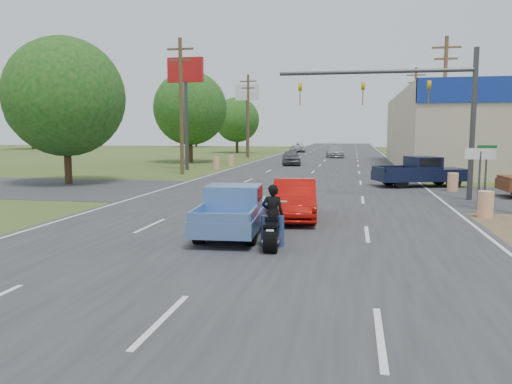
% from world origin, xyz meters
% --- Properties ---
extents(ground, '(200.00, 200.00, 0.00)m').
position_xyz_m(ground, '(0.00, 0.00, 0.00)').
color(ground, '#415120').
rests_on(ground, ground).
extents(main_road, '(15.00, 180.00, 0.02)m').
position_xyz_m(main_road, '(0.00, 40.00, 0.01)').
color(main_road, '#2D2D30').
rests_on(main_road, ground).
extents(cross_road, '(120.00, 10.00, 0.02)m').
position_xyz_m(cross_road, '(0.00, 18.00, 0.01)').
color(cross_road, '#2D2D30').
rests_on(cross_road, ground).
extents(utility_pole_2, '(2.00, 0.28, 10.00)m').
position_xyz_m(utility_pole_2, '(9.50, 31.00, 5.32)').
color(utility_pole_2, '#4C3823').
rests_on(utility_pole_2, ground).
extents(utility_pole_3, '(2.00, 0.28, 10.00)m').
position_xyz_m(utility_pole_3, '(9.50, 49.00, 5.32)').
color(utility_pole_3, '#4C3823').
rests_on(utility_pole_3, ground).
extents(utility_pole_5, '(2.00, 0.28, 10.00)m').
position_xyz_m(utility_pole_5, '(-9.50, 28.00, 5.32)').
color(utility_pole_5, '#4C3823').
rests_on(utility_pole_5, ground).
extents(utility_pole_6, '(2.00, 0.28, 10.00)m').
position_xyz_m(utility_pole_6, '(-9.50, 52.00, 5.32)').
color(utility_pole_6, '#4C3823').
rests_on(utility_pole_6, ground).
extents(tree_0, '(7.14, 7.14, 8.84)m').
position_xyz_m(tree_0, '(-14.00, 20.00, 5.26)').
color(tree_0, '#422D19').
rests_on(tree_0, ground).
extents(tree_1, '(7.56, 7.56, 9.36)m').
position_xyz_m(tree_1, '(-13.50, 42.00, 5.57)').
color(tree_1, '#422D19').
rests_on(tree_1, ground).
extents(tree_2, '(6.72, 6.72, 8.32)m').
position_xyz_m(tree_2, '(-14.20, 66.00, 4.95)').
color(tree_2, '#422D19').
rests_on(tree_2, ground).
extents(tree_4, '(9.24, 9.24, 11.44)m').
position_xyz_m(tree_4, '(-55.00, 75.00, 6.82)').
color(tree_4, '#422D19').
rests_on(tree_4, ground).
extents(tree_5, '(7.98, 7.98, 9.88)m').
position_xyz_m(tree_5, '(30.00, 95.00, 5.88)').
color(tree_5, '#422D19').
rests_on(tree_5, ground).
extents(tree_6, '(8.82, 8.82, 10.92)m').
position_xyz_m(tree_6, '(-30.00, 95.00, 6.51)').
color(tree_6, '#422D19').
rests_on(tree_6, ground).
extents(barrel_0, '(0.56, 0.56, 1.00)m').
position_xyz_m(barrel_0, '(8.00, 12.00, 0.50)').
color(barrel_0, orange).
rests_on(barrel_0, ground).
extents(barrel_1, '(0.56, 0.56, 1.00)m').
position_xyz_m(barrel_1, '(8.40, 20.50, 0.50)').
color(barrel_1, orange).
rests_on(barrel_1, ground).
extents(barrel_2, '(0.56, 0.56, 1.00)m').
position_xyz_m(barrel_2, '(-8.50, 34.00, 0.50)').
color(barrel_2, orange).
rests_on(barrel_2, ground).
extents(barrel_3, '(0.56, 0.56, 1.00)m').
position_xyz_m(barrel_3, '(-8.20, 38.00, 0.50)').
color(barrel_3, orange).
rests_on(barrel_3, ground).
extents(pole_sign_left_near, '(3.00, 0.35, 9.20)m').
position_xyz_m(pole_sign_left_near, '(-10.50, 32.00, 7.17)').
color(pole_sign_left_near, '#3F3F44').
rests_on(pole_sign_left_near, ground).
extents(pole_sign_left_far, '(3.00, 0.35, 9.20)m').
position_xyz_m(pole_sign_left_far, '(-10.50, 56.00, 7.17)').
color(pole_sign_left_far, '#3F3F44').
rests_on(pole_sign_left_far, ground).
extents(lane_sign, '(1.20, 0.08, 2.52)m').
position_xyz_m(lane_sign, '(8.20, 14.00, 1.90)').
color(lane_sign, '#3F3F44').
rests_on(lane_sign, ground).
extents(street_name_sign, '(0.80, 0.08, 2.61)m').
position_xyz_m(street_name_sign, '(8.80, 15.50, 1.61)').
color(street_name_sign, '#3F3F44').
rests_on(street_name_sign, ground).
extents(signal_mast, '(9.12, 0.40, 7.00)m').
position_xyz_m(signal_mast, '(5.82, 17.00, 4.80)').
color(signal_mast, '#3F3F44').
rests_on(signal_mast, ground).
extents(red_convertible, '(1.98, 4.51, 1.44)m').
position_xyz_m(red_convertible, '(1.04, 10.38, 0.72)').
color(red_convertible, '#AC0E07').
rests_on(red_convertible, ground).
extents(motorcycle, '(0.73, 2.37, 1.20)m').
position_xyz_m(motorcycle, '(0.97, 5.71, 0.53)').
color(motorcycle, black).
rests_on(motorcycle, ground).
extents(rider, '(0.64, 0.45, 1.66)m').
position_xyz_m(rider, '(0.97, 5.78, 0.83)').
color(rider, black).
rests_on(rider, ground).
extents(blue_pickup, '(2.08, 4.76, 1.54)m').
position_xyz_m(blue_pickup, '(-0.51, 7.32, 0.78)').
color(blue_pickup, black).
rests_on(blue_pickup, ground).
extents(navy_pickup, '(5.68, 3.69, 1.76)m').
position_xyz_m(navy_pickup, '(7.12, 22.61, 0.89)').
color(navy_pickup, black).
rests_on(navy_pickup, ground).
extents(distant_car_grey, '(2.34, 4.43, 1.44)m').
position_xyz_m(distant_car_grey, '(-2.73, 39.82, 0.72)').
color(distant_car_grey, '#515156').
rests_on(distant_car_grey, ground).
extents(distant_car_silver, '(2.54, 5.11, 1.43)m').
position_xyz_m(distant_car_silver, '(0.87, 54.92, 0.71)').
color(distant_car_silver, '#A4A4A8').
rests_on(distant_car_silver, ground).
extents(distant_car_white, '(2.96, 5.60, 1.50)m').
position_xyz_m(distant_car_white, '(-5.51, 70.85, 0.75)').
color(distant_car_white, silver).
rests_on(distant_car_white, ground).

